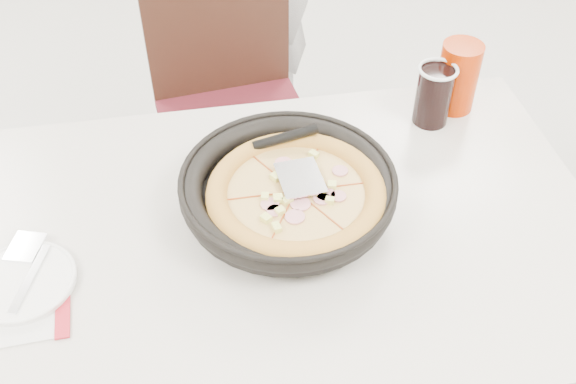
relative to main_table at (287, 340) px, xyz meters
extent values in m
plane|color=#A9A9A5|center=(-0.20, 0.54, -0.38)|extent=(7.00, 7.00, 0.00)
cylinder|color=black|center=(0.04, 0.08, 0.39)|extent=(0.12, 0.12, 0.04)
cylinder|color=black|center=(0.01, 0.04, 0.42)|extent=(0.43, 0.43, 0.01)
cylinder|color=#B98533|center=(0.02, 0.01, 0.44)|extent=(0.33, 0.33, 0.02)
cube|color=white|center=(0.03, 0.03, 0.47)|extent=(0.09, 0.11, 0.00)
cube|color=silver|center=(-0.48, -0.11, 0.38)|extent=(0.15, 0.15, 0.00)
cylinder|color=white|center=(-0.47, -0.06, 0.38)|extent=(0.20, 0.20, 0.01)
cube|color=white|center=(-0.46, -0.06, 0.39)|extent=(0.06, 0.15, 0.00)
cylinder|color=black|center=(0.37, 0.27, 0.44)|extent=(0.08, 0.08, 0.13)
cylinder|color=#A82600|center=(0.44, 0.31, 0.45)|extent=(0.10, 0.10, 0.16)
camera|label=1|loc=(-0.15, -0.86, 1.30)|focal=42.00mm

